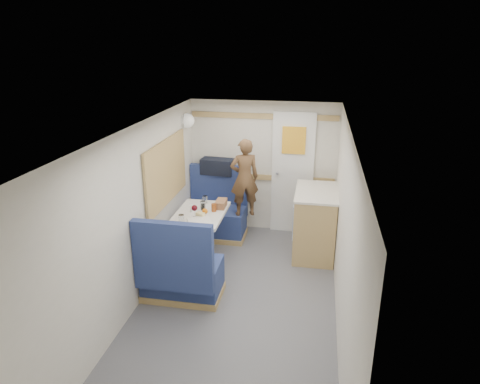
% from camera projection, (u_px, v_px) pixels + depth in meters
% --- Properties ---
extents(floor, '(4.50, 4.50, 0.00)m').
position_uv_depth(floor, '(235.00, 311.00, 4.73)').
color(floor, '#515156').
rests_on(floor, ground).
extents(ceiling, '(4.50, 4.50, 0.00)m').
position_uv_depth(ceiling, '(234.00, 133.00, 4.05)').
color(ceiling, silver).
rests_on(ceiling, wall_back).
extents(wall_back, '(2.20, 0.02, 2.00)m').
position_uv_depth(wall_back, '(263.00, 167.00, 6.47)').
color(wall_back, silver).
rests_on(wall_back, floor).
extents(wall_left, '(0.02, 4.50, 2.00)m').
position_uv_depth(wall_left, '(134.00, 221.00, 4.58)').
color(wall_left, silver).
rests_on(wall_left, floor).
extents(wall_right, '(0.02, 4.50, 2.00)m').
position_uv_depth(wall_right, '(344.00, 237.00, 4.20)').
color(wall_right, silver).
rests_on(wall_right, floor).
extents(oak_trim_low, '(2.15, 0.02, 0.08)m').
position_uv_depth(oak_trim_low, '(263.00, 177.00, 6.50)').
color(oak_trim_low, '#A7864B').
rests_on(oak_trim_low, wall_back).
extents(oak_trim_high, '(2.15, 0.02, 0.08)m').
position_uv_depth(oak_trim_high, '(264.00, 116.00, 6.19)').
color(oak_trim_high, '#A7864B').
rests_on(oak_trim_high, wall_back).
extents(side_window, '(0.04, 1.30, 0.72)m').
position_uv_depth(side_window, '(166.00, 172.00, 5.41)').
color(side_window, '#A6AD92').
rests_on(side_window, wall_left).
extents(rear_door, '(0.62, 0.12, 1.86)m').
position_uv_depth(rear_door, '(293.00, 171.00, 6.37)').
color(rear_door, white).
rests_on(rear_door, wall_back).
extents(dinette_table, '(0.62, 0.92, 0.72)m').
position_uv_depth(dinette_table, '(200.00, 224.00, 5.57)').
color(dinette_table, white).
rests_on(dinette_table, floor).
extents(bench_far, '(0.90, 0.59, 1.05)m').
position_uv_depth(bench_far, '(216.00, 217.00, 6.46)').
color(bench_far, navy).
rests_on(bench_far, floor).
extents(bench_near, '(0.90, 0.59, 1.05)m').
position_uv_depth(bench_near, '(181.00, 275.00, 4.86)').
color(bench_near, navy).
rests_on(bench_near, floor).
extents(ledge, '(0.90, 0.14, 0.04)m').
position_uv_depth(ledge, '(219.00, 175.00, 6.50)').
color(ledge, '#A7864B').
rests_on(ledge, bench_far).
extents(dome_light, '(0.20, 0.20, 0.20)m').
position_uv_depth(dome_light, '(187.00, 121.00, 6.02)').
color(dome_light, white).
rests_on(dome_light, wall_left).
extents(galley_counter, '(0.57, 0.92, 0.92)m').
position_uv_depth(galley_counter, '(315.00, 222.00, 5.86)').
color(galley_counter, '#A7864B').
rests_on(galley_counter, floor).
extents(person, '(0.47, 0.39, 1.11)m').
position_uv_depth(person, '(244.00, 178.00, 5.97)').
color(person, brown).
rests_on(person, bench_far).
extents(duffel_bag, '(0.51, 0.28, 0.23)m').
position_uv_depth(duffel_bag, '(217.00, 166.00, 6.46)').
color(duffel_bag, black).
rests_on(duffel_bag, ledge).
extents(tray, '(0.40, 0.44, 0.02)m').
position_uv_depth(tray, '(200.00, 223.00, 5.20)').
color(tray, white).
rests_on(tray, dinette_table).
extents(orange_fruit, '(0.07, 0.07, 0.07)m').
position_uv_depth(orange_fruit, '(205.00, 211.00, 5.43)').
color(orange_fruit, '#F3580A').
rests_on(orange_fruit, tray).
extents(cheese_block, '(0.12, 0.09, 0.04)m').
position_uv_depth(cheese_block, '(200.00, 214.00, 5.38)').
color(cheese_block, '#E8DC86').
rests_on(cheese_block, tray).
extents(wine_glass, '(0.08, 0.08, 0.17)m').
position_uv_depth(wine_glass, '(194.00, 209.00, 5.33)').
color(wine_glass, white).
rests_on(wine_glass, dinette_table).
extents(tumbler_left, '(0.07, 0.07, 0.12)m').
position_uv_depth(tumbler_left, '(181.00, 219.00, 5.18)').
color(tumbler_left, white).
rests_on(tumbler_left, dinette_table).
extents(tumbler_mid, '(0.06, 0.06, 0.10)m').
position_uv_depth(tumbler_mid, '(205.00, 199.00, 5.83)').
color(tumbler_mid, white).
rests_on(tumbler_mid, dinette_table).
extents(tumbler_right, '(0.07, 0.07, 0.12)m').
position_uv_depth(tumbler_right, '(203.00, 205.00, 5.60)').
color(tumbler_right, silver).
rests_on(tumbler_right, dinette_table).
extents(beer_glass, '(0.07, 0.07, 0.10)m').
position_uv_depth(beer_glass, '(214.00, 208.00, 5.55)').
color(beer_glass, brown).
rests_on(beer_glass, dinette_table).
extents(pepper_grinder, '(0.03, 0.03, 0.09)m').
position_uv_depth(pepper_grinder, '(203.00, 206.00, 5.60)').
color(pepper_grinder, black).
rests_on(pepper_grinder, dinette_table).
extents(salt_grinder, '(0.04, 0.04, 0.10)m').
position_uv_depth(salt_grinder, '(192.00, 208.00, 5.53)').
color(salt_grinder, silver).
rests_on(salt_grinder, dinette_table).
extents(bread_loaf, '(0.13, 0.24, 0.10)m').
position_uv_depth(bread_loaf, '(221.00, 204.00, 5.68)').
color(bread_loaf, brown).
rests_on(bread_loaf, dinette_table).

